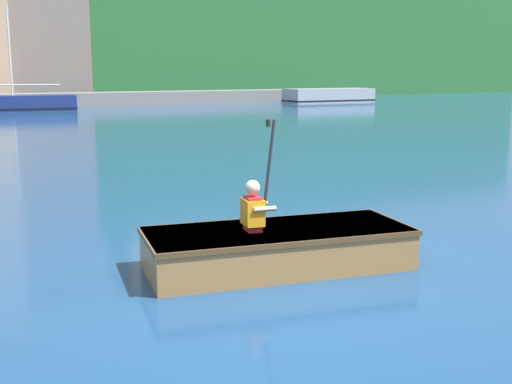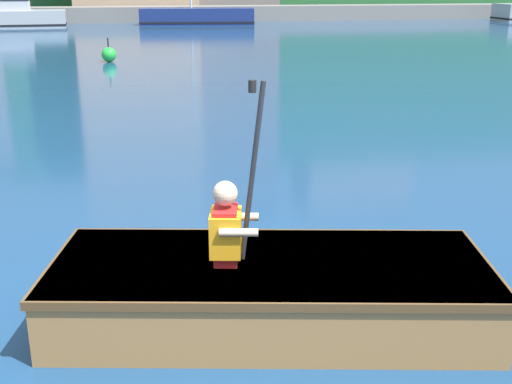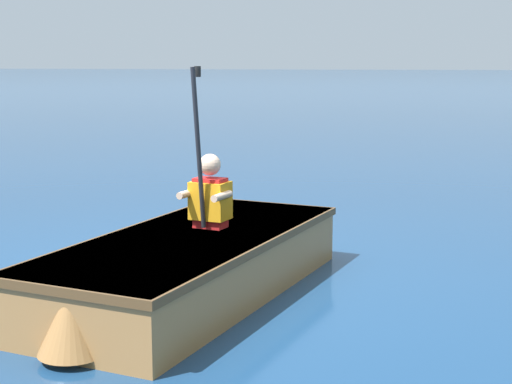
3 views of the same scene
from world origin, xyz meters
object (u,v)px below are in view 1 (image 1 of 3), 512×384
object	(u,v)px
moored_boat_dock_center_far	(329,96)
person_paddler	(254,208)
moored_boat_dock_center_near	(19,104)
rowboat_foreground	(282,245)

from	to	relation	value
moored_boat_dock_center_far	person_paddler	size ratio (longest dim) A/B	5.50
moored_boat_dock_center_near	moored_boat_dock_center_far	distance (m)	22.05
moored_boat_dock_center_near	rowboat_foreground	bearing A→B (deg)	-95.43
moored_boat_dock_center_near	rowboat_foreground	world-z (taller)	moored_boat_dock_center_near
moored_boat_dock_center_far	person_paddler	bearing A→B (deg)	-127.90
rowboat_foreground	moored_boat_dock_center_far	bearing A→B (deg)	52.53
moored_boat_dock_center_near	moored_boat_dock_center_far	bearing A→B (deg)	-1.45
person_paddler	moored_boat_dock_center_near	bearing A→B (deg)	83.99
rowboat_foreground	person_paddler	bearing A→B (deg)	167.97
moored_boat_dock_center_far	person_paddler	world-z (taller)	person_paddler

